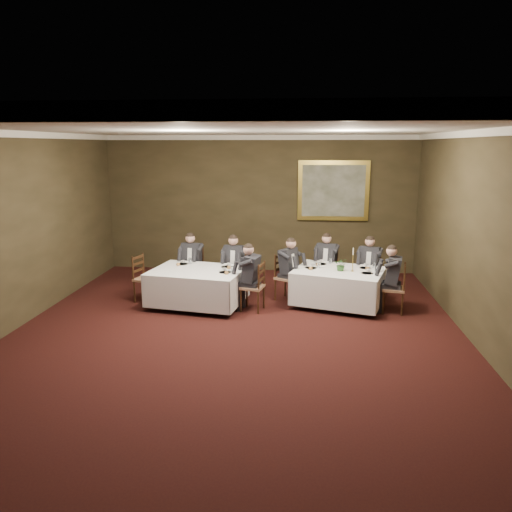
% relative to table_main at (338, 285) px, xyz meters
% --- Properties ---
extents(ground, '(10.00, 10.00, 0.00)m').
position_rel_table_main_xyz_m(ground, '(-1.88, -2.13, -0.45)').
color(ground, black).
rests_on(ground, ground).
extents(ceiling, '(8.00, 10.00, 0.10)m').
position_rel_table_main_xyz_m(ceiling, '(-1.88, -2.13, 3.05)').
color(ceiling, silver).
rests_on(ceiling, back_wall).
extents(back_wall, '(8.00, 0.10, 3.50)m').
position_rel_table_main_xyz_m(back_wall, '(-1.88, 2.87, 1.30)').
color(back_wall, '#2F2917').
rests_on(back_wall, ground).
extents(front_wall, '(8.00, 0.10, 3.50)m').
position_rel_table_main_xyz_m(front_wall, '(-1.88, -7.13, 1.30)').
color(front_wall, '#2F2917').
rests_on(front_wall, ground).
extents(right_wall, '(0.10, 10.00, 3.50)m').
position_rel_table_main_xyz_m(right_wall, '(2.12, -2.13, 1.30)').
color(right_wall, '#2F2917').
rests_on(right_wall, ground).
extents(crown_molding, '(8.00, 10.00, 0.12)m').
position_rel_table_main_xyz_m(crown_molding, '(-1.88, -2.13, 2.99)').
color(crown_molding, white).
rests_on(crown_molding, back_wall).
extents(table_main, '(2.07, 1.79, 0.67)m').
position_rel_table_main_xyz_m(table_main, '(0.00, 0.00, 0.00)').
color(table_main, black).
rests_on(table_main, ground).
extents(table_second, '(2.06, 1.70, 0.67)m').
position_rel_table_main_xyz_m(table_second, '(-2.88, -0.26, 0.00)').
color(table_second, black).
rests_on(table_second, ground).
extents(chair_main_backleft, '(0.54, 0.53, 1.00)m').
position_rel_table_main_xyz_m(chair_main_backleft, '(-0.20, 1.00, -0.17)').
color(chair_main_backleft, '#91684A').
rests_on(chair_main_backleft, ground).
extents(diner_main_backleft, '(0.52, 0.58, 1.35)m').
position_rel_table_main_xyz_m(diner_main_backleft, '(-0.20, 0.99, 0.06)').
color(diner_main_backleft, black).
rests_on(diner_main_backleft, chair_main_backleft).
extents(chair_main_backright, '(0.55, 0.54, 1.00)m').
position_rel_table_main_xyz_m(chair_main_backright, '(0.71, 0.73, -0.17)').
color(chair_main_backright, '#91684A').
rests_on(chair_main_backright, ground).
extents(diner_main_backright, '(0.53, 0.58, 1.35)m').
position_rel_table_main_xyz_m(diner_main_backright, '(0.71, 0.72, 0.06)').
color(diner_main_backright, black).
rests_on(diner_main_backright, chair_main_backright).
extents(chair_main_endleft, '(0.59, 0.59, 1.00)m').
position_rel_table_main_xyz_m(chair_main_endleft, '(-1.07, 0.32, -0.17)').
color(chair_main_endleft, '#91684A').
rests_on(chair_main_endleft, ground).
extents(diner_main_endleft, '(0.62, 0.59, 1.35)m').
position_rel_table_main_xyz_m(diner_main_endleft, '(-1.06, 0.31, 0.06)').
color(diner_main_endleft, black).
rests_on(diner_main_endleft, chair_main_endleft).
extents(chair_main_endright, '(0.50, 0.51, 1.00)m').
position_rel_table_main_xyz_m(chair_main_endright, '(1.07, -0.32, -0.17)').
color(chair_main_endright, '#91684A').
rests_on(chair_main_endright, ground).
extents(diner_main_endright, '(0.55, 0.49, 1.35)m').
position_rel_table_main_xyz_m(diner_main_endright, '(1.06, -0.31, 0.06)').
color(diner_main_endright, black).
rests_on(diner_main_endright, chair_main_endright).
extents(chair_sec_backleft, '(0.50, 0.48, 1.00)m').
position_rel_table_main_xyz_m(chair_sec_backleft, '(-3.21, 0.77, -0.17)').
color(chair_sec_backleft, '#91684A').
rests_on(chair_sec_backleft, ground).
extents(diner_sec_backleft, '(0.47, 0.54, 1.35)m').
position_rel_table_main_xyz_m(diner_sec_backleft, '(-3.22, 0.75, 0.06)').
color(diner_sec_backleft, black).
rests_on(diner_sec_backleft, chair_sec_backleft).
extents(chair_sec_backright, '(0.50, 0.48, 1.00)m').
position_rel_table_main_xyz_m(chair_sec_backright, '(-2.23, 0.60, -0.17)').
color(chair_sec_backright, '#91684A').
rests_on(chair_sec_backright, ground).
extents(diner_sec_backright, '(0.47, 0.53, 1.35)m').
position_rel_table_main_xyz_m(diner_sec_backright, '(-2.23, 0.59, 0.06)').
color(diner_sec_backright, black).
rests_on(diner_sec_backright, chair_sec_backright).
extents(chair_sec_endright, '(0.51, 0.52, 1.00)m').
position_rel_table_main_xyz_m(chair_sec_endright, '(-1.72, -0.45, -0.17)').
color(chair_sec_endright, '#91684A').
rests_on(chair_sec_endright, ground).
extents(diner_sec_endright, '(0.56, 0.49, 1.35)m').
position_rel_table_main_xyz_m(diner_sec_endright, '(-1.73, -0.45, 0.06)').
color(diner_sec_endright, black).
rests_on(diner_sec_endright, chair_sec_endright).
extents(chair_sec_endleft, '(0.53, 0.54, 1.00)m').
position_rel_table_main_xyz_m(chair_sec_endleft, '(-4.04, -0.06, -0.17)').
color(chair_sec_endleft, '#91684A').
rests_on(chair_sec_endleft, ground).
extents(centerpiece, '(0.28, 0.25, 0.28)m').
position_rel_table_main_xyz_m(centerpiece, '(0.04, -0.08, 0.46)').
color(centerpiece, '#2D5926').
rests_on(centerpiece, table_main).
extents(candlestick, '(0.07, 0.07, 0.50)m').
position_rel_table_main_xyz_m(candlestick, '(0.26, -0.09, 0.50)').
color(candlestick, gold).
rests_on(candlestick, table_main).
extents(place_setting_table_main, '(0.33, 0.31, 0.14)m').
position_rel_table_main_xyz_m(place_setting_table_main, '(-0.30, 0.52, 0.35)').
color(place_setting_table_main, white).
rests_on(place_setting_table_main, table_main).
extents(place_setting_table_second, '(0.33, 0.31, 0.14)m').
position_rel_table_main_xyz_m(place_setting_table_second, '(-3.25, 0.24, 0.35)').
color(place_setting_table_second, white).
rests_on(place_setting_table_second, table_second).
extents(painting, '(1.79, 0.09, 1.51)m').
position_rel_table_main_xyz_m(painting, '(0.00, 2.81, 1.67)').
color(painting, gold).
rests_on(painting, back_wall).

